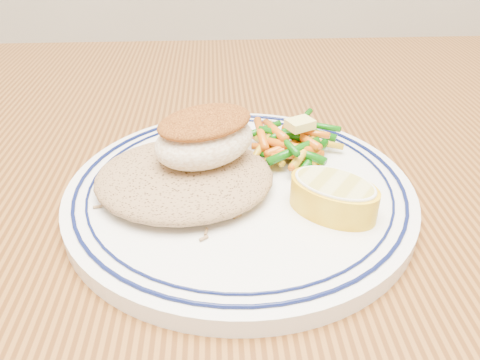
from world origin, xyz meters
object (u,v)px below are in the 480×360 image
dining_table (263,258)px  fish_fillet (205,136)px  vegetable_pile (290,144)px  lemon_wedge (333,195)px  rice_pilaf (184,174)px  plate (240,190)px

dining_table → fish_fillet: fish_fillet is taller
vegetable_pile → lemon_wedge: (0.02, -0.09, 0.00)m
vegetable_pile → lemon_wedge: 0.09m
rice_pilaf → lemon_wedge: size_ratio=1.63×
vegetable_pile → dining_table: bearing=-151.3°
vegetable_pile → lemon_wedge: bearing=-76.8°
rice_pilaf → dining_table: bearing=26.2°
plate → lemon_wedge: (0.07, -0.04, 0.02)m
vegetable_pile → rice_pilaf: bearing=-153.2°
dining_table → fish_fillet: 0.17m
plate → vegetable_pile: bearing=43.1°
rice_pilaf → fish_fillet: fish_fillet is taller
dining_table → rice_pilaf: size_ratio=10.28×
dining_table → fish_fillet: size_ratio=14.26×
fish_fillet → lemon_wedge: size_ratio=1.18×
dining_table → lemon_wedge: size_ratio=16.76×
fish_fillet → vegetable_pile: (0.08, 0.04, -0.03)m
vegetable_pile → lemon_wedge: size_ratio=1.12×
dining_table → fish_fillet: (-0.05, -0.03, 0.15)m
dining_table → vegetable_pile: vegetable_pile is taller
lemon_wedge → fish_fillet: bearing=153.8°
plate → rice_pilaf: (-0.05, -0.00, 0.02)m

